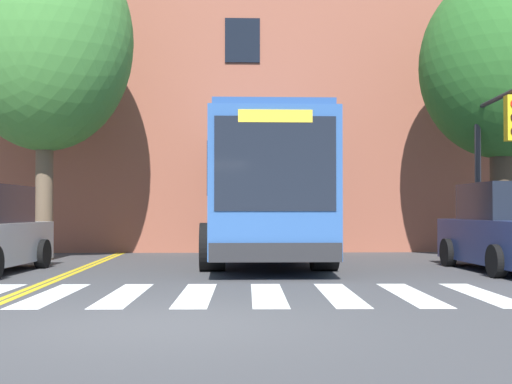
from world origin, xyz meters
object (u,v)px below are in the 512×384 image
Objects in this scene: street_tree_curbside_large at (502,65)px; street_tree_curbside_small at (45,43)px; city_bus at (261,190)px; traffic_light_near_corner at (493,143)px.

street_tree_curbside_small is at bearing 178.23° from street_tree_curbside_large.
traffic_light_near_corner is (5.44, -2.53, 1.05)m from city_bus.
traffic_light_near_corner is 0.57× the size of street_tree_curbside_large.
street_tree_curbside_large is at bearing 63.78° from traffic_light_near_corner.
city_bus is 6.09m from traffic_light_near_corner.
city_bus is 7.35m from street_tree_curbside_large.
street_tree_curbside_small is at bearing 167.08° from traffic_light_near_corner.
street_tree_curbside_small reaches higher than traffic_light_near_corner.
traffic_light_near_corner is 0.51× the size of street_tree_curbside_small.
street_tree_curbside_small reaches higher than city_bus.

